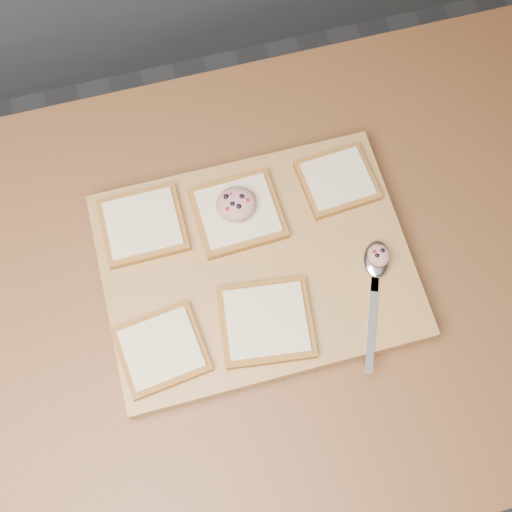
{
  "coord_description": "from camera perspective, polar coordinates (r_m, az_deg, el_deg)",
  "views": [
    {
      "loc": [
        -0.07,
        -0.3,
        1.84
      ],
      "look_at": [
        0.01,
        0.02,
        0.96
      ],
      "focal_mm": 45.0,
      "sensor_mm": 36.0,
      "label": 1
    }
  ],
  "objects": [
    {
      "name": "ground",
      "position": [
        1.86,
        -0.12,
        -11.1
      ],
      "size": [
        4.0,
        4.0,
        0.0
      ],
      "primitive_type": "plane",
      "color": "#515459",
      "rests_on": "ground"
    },
    {
      "name": "island_counter",
      "position": [
        1.42,
        -0.15,
        -8.11
      ],
      "size": [
        2.0,
        0.8,
        0.9
      ],
      "color": "slate",
      "rests_on": "ground"
    },
    {
      "name": "cutting_board",
      "position": [
        0.98,
        0.0,
        -0.95
      ],
      "size": [
        0.46,
        0.35,
        0.04
      ],
      "primitive_type": "cube",
      "color": "#B5854D",
      "rests_on": "island_counter"
    },
    {
      "name": "bread_far_left",
      "position": [
        0.99,
        -10.01,
        2.73
      ],
      "size": [
        0.12,
        0.11,
        0.02
      ],
      "color": "#A56A2A",
      "rests_on": "cutting_board"
    },
    {
      "name": "bread_far_center",
      "position": [
        0.98,
        -1.62,
        3.83
      ],
      "size": [
        0.13,
        0.12,
        0.02
      ],
      "color": "#A56A2A",
      "rests_on": "cutting_board"
    },
    {
      "name": "bread_far_right",
      "position": [
        1.01,
        7.25,
        6.67
      ],
      "size": [
        0.12,
        0.11,
        0.02
      ],
      "color": "#A56A2A",
      "rests_on": "cutting_board"
    },
    {
      "name": "bread_near_left",
      "position": [
        0.92,
        -8.38,
        -8.23
      ],
      "size": [
        0.13,
        0.12,
        0.02
      ],
      "color": "#A56A2A",
      "rests_on": "cutting_board"
    },
    {
      "name": "bread_near_center",
      "position": [
        0.92,
        0.91,
        -5.88
      ],
      "size": [
        0.14,
        0.14,
        0.02
      ],
      "color": "#A56A2A",
      "rests_on": "cutting_board"
    },
    {
      "name": "tuna_salad_dollop",
      "position": [
        0.96,
        -1.79,
        4.65
      ],
      "size": [
        0.06,
        0.06,
        0.03
      ],
      "color": "tan",
      "rests_on": "bread_far_center"
    },
    {
      "name": "spoon",
      "position": [
        0.97,
        10.62,
        -1.09
      ],
      "size": [
        0.1,
        0.2,
        0.01
      ],
      "color": "silver",
      "rests_on": "cutting_board"
    },
    {
      "name": "spoon_salad",
      "position": [
        0.96,
        10.85,
        0.08
      ],
      "size": [
        0.03,
        0.04,
        0.02
      ],
      "color": "tan",
      "rests_on": "spoon"
    }
  ]
}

